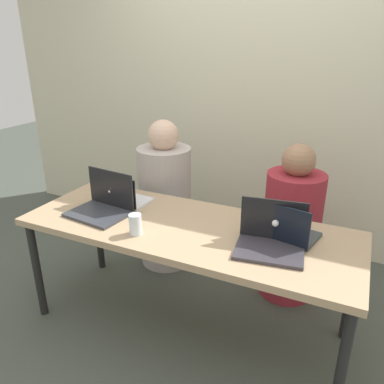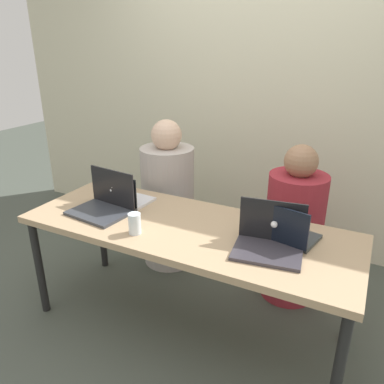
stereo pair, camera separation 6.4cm
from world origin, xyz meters
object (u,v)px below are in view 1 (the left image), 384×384
person_on_left (165,202)px  laptop_front_right (271,240)px  laptop_back_right (281,229)px  laptop_front_left (102,205)px  person_on_right (291,231)px  laptop_back_left (120,196)px  water_glass_left (135,226)px

person_on_left → laptop_front_right: size_ratio=3.17×
laptop_back_right → laptop_front_left: size_ratio=1.04×
laptop_back_right → person_on_right: bearing=-75.3°
laptop_back_left → laptop_front_left: size_ratio=0.98×
person_on_left → laptop_front_left: 0.72m
laptop_front_right → laptop_back_left: bearing=162.7°
person_on_right → laptop_front_left: bearing=16.9°
laptop_back_left → person_on_left: bearing=-91.6°
laptop_front_left → person_on_right: bearing=40.2°
laptop_back_right → laptop_front_left: laptop_front_left is taller
person_on_left → laptop_front_right: 1.21m
person_on_left → water_glass_left: 0.91m
laptop_front_left → laptop_front_right: bearing=7.3°
laptop_back_left → laptop_front_right: 1.04m
laptop_front_left → water_glass_left: size_ratio=3.23×
person_on_right → water_glass_left: person_on_right is taller
laptop_back_left → laptop_back_right: laptop_back_right is taller
person_on_left → laptop_back_left: 0.56m
laptop_back_left → laptop_back_right: bearing=-177.2°
person_on_right → laptop_front_left: (-1.03, -0.68, 0.27)m
person_on_left → laptop_back_left: bearing=86.5°
laptop_front_right → laptop_front_left: bearing=172.4°
laptop_front_right → person_on_left: bearing=137.4°
person_on_left → laptop_back_right: 1.15m
laptop_back_right → laptop_back_left: bearing=10.8°
laptop_back_left → water_glass_left: bearing=139.4°
person_on_right → laptop_front_left: person_on_right is taller
laptop_back_left → laptop_front_left: laptop_front_left is taller
person_on_left → laptop_front_left: (-0.05, -0.68, 0.24)m
laptop_back_right → water_glass_left: (-0.72, -0.30, 0.00)m
person_on_left → person_on_right: size_ratio=1.06×
laptop_back_right → laptop_front_right: 0.15m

